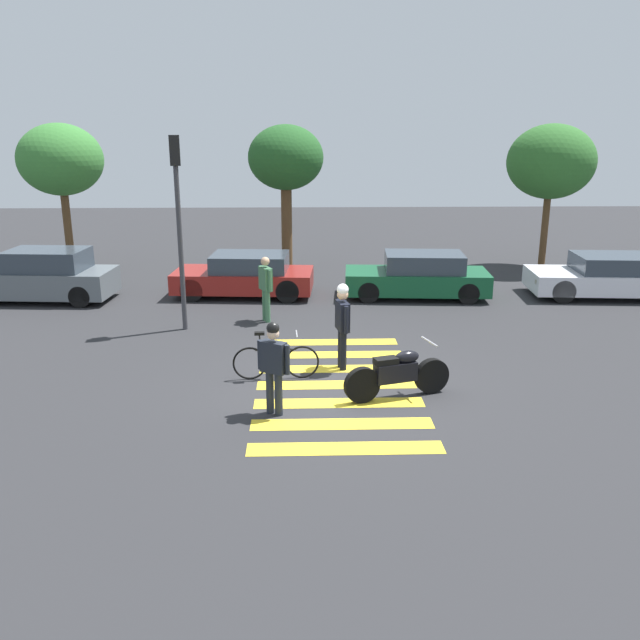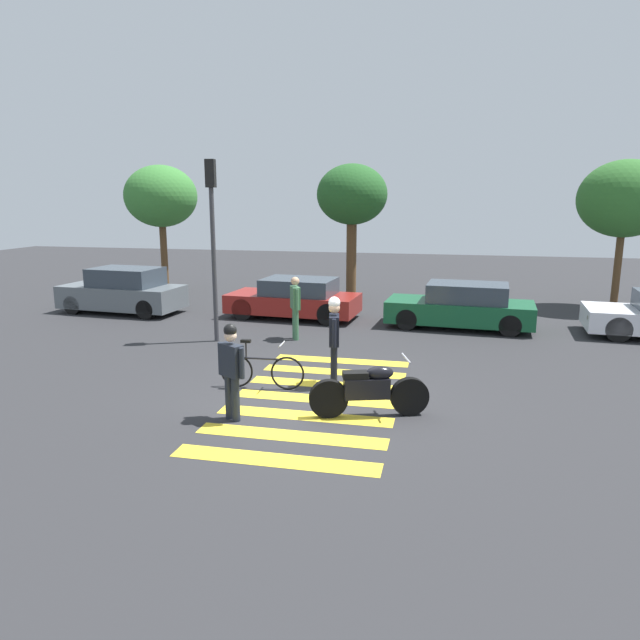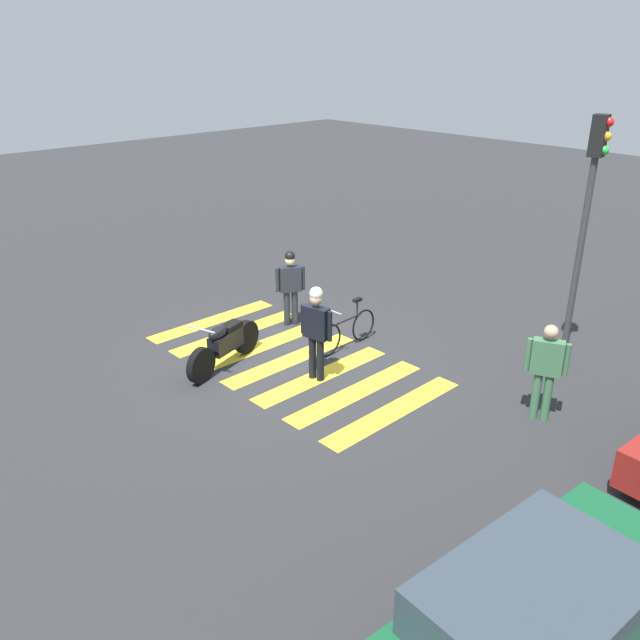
{
  "view_description": "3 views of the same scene",
  "coord_description": "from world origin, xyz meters",
  "px_view_note": "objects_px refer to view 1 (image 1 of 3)",
  "views": [
    {
      "loc": [
        -0.68,
        -12.18,
        4.93
      ],
      "look_at": [
        -0.28,
        1.55,
        0.89
      ],
      "focal_mm": 37.01,
      "sensor_mm": 36.0,
      "label": 1
    },
    {
      "loc": [
        2.34,
        -10.21,
        3.78
      ],
      "look_at": [
        -0.22,
        1.37,
        1.26
      ],
      "focal_mm": 32.24,
      "sensor_mm": 36.0,
      "label": 2
    },
    {
      "loc": [
        7.6,
        8.88,
        5.9
      ],
      "look_at": [
        0.22,
        1.08,
        1.27
      ],
      "focal_mm": 36.72,
      "sensor_mm": 36.0,
      "label": 3
    }
  ],
  "objects_px": {
    "pedestrian_bystander": "(266,285)",
    "car_grey_coupe": "(44,277)",
    "traffic_light_pole": "(178,204)",
    "car_white_van": "(612,276)",
    "leaning_bicycle": "(276,361)",
    "police_motorcycle": "(397,374)",
    "officer_by_motorcycle": "(274,362)",
    "car_maroon_wagon": "(245,275)",
    "officer_on_foot": "(342,320)",
    "car_green_compact": "(418,276)"
  },
  "relations": [
    {
      "from": "officer_on_foot",
      "to": "car_green_compact",
      "type": "bearing_deg",
      "value": 66.32
    },
    {
      "from": "pedestrian_bystander",
      "to": "car_grey_coupe",
      "type": "distance_m",
      "value": 7.03
    },
    {
      "from": "officer_by_motorcycle",
      "to": "pedestrian_bystander",
      "type": "relative_size",
      "value": 1.0
    },
    {
      "from": "pedestrian_bystander",
      "to": "traffic_light_pole",
      "type": "height_order",
      "value": "traffic_light_pole"
    },
    {
      "from": "pedestrian_bystander",
      "to": "leaning_bicycle",
      "type": "bearing_deg",
      "value": -84.6
    },
    {
      "from": "officer_on_foot",
      "to": "officer_by_motorcycle",
      "type": "distance_m",
      "value": 2.64
    },
    {
      "from": "leaning_bicycle",
      "to": "car_green_compact",
      "type": "xyz_separation_m",
      "value": [
        4.03,
        6.59,
        0.25
      ]
    },
    {
      "from": "leaning_bicycle",
      "to": "officer_by_motorcycle",
      "type": "distance_m",
      "value": 1.81
    },
    {
      "from": "car_maroon_wagon",
      "to": "car_green_compact",
      "type": "relative_size",
      "value": 0.98
    },
    {
      "from": "car_maroon_wagon",
      "to": "car_white_van",
      "type": "distance_m",
      "value": 11.0
    },
    {
      "from": "officer_on_foot",
      "to": "car_green_compact",
      "type": "distance_m",
      "value": 6.61
    },
    {
      "from": "officer_by_motorcycle",
      "to": "car_grey_coupe",
      "type": "height_order",
      "value": "officer_by_motorcycle"
    },
    {
      "from": "car_grey_coupe",
      "to": "car_white_van",
      "type": "bearing_deg",
      "value": -0.25
    },
    {
      "from": "car_white_van",
      "to": "officer_on_foot",
      "type": "bearing_deg",
      "value": -145.03
    },
    {
      "from": "leaning_bicycle",
      "to": "car_white_van",
      "type": "bearing_deg",
      "value": 33.34
    },
    {
      "from": "car_white_van",
      "to": "traffic_light_pole",
      "type": "distance_m",
      "value": 12.86
    },
    {
      "from": "leaning_bicycle",
      "to": "traffic_light_pole",
      "type": "bearing_deg",
      "value": 124.57
    },
    {
      "from": "police_motorcycle",
      "to": "car_grey_coupe",
      "type": "relative_size",
      "value": 0.5
    },
    {
      "from": "leaning_bicycle",
      "to": "car_grey_coupe",
      "type": "bearing_deg",
      "value": 136.94
    },
    {
      "from": "car_grey_coupe",
      "to": "car_green_compact",
      "type": "bearing_deg",
      "value": 0.26
    },
    {
      "from": "car_grey_coupe",
      "to": "traffic_light_pole",
      "type": "relative_size",
      "value": 0.88
    },
    {
      "from": "officer_on_foot",
      "to": "pedestrian_bystander",
      "type": "relative_size",
      "value": 1.07
    },
    {
      "from": "car_maroon_wagon",
      "to": "car_green_compact",
      "type": "bearing_deg",
      "value": -3.77
    },
    {
      "from": "car_green_compact",
      "to": "pedestrian_bystander",
      "type": "bearing_deg",
      "value": -151.09
    },
    {
      "from": "police_motorcycle",
      "to": "traffic_light_pole",
      "type": "xyz_separation_m",
      "value": [
        -4.74,
        4.54,
        2.67
      ]
    },
    {
      "from": "officer_by_motorcycle",
      "to": "traffic_light_pole",
      "type": "bearing_deg",
      "value": 115.21
    },
    {
      "from": "leaning_bicycle",
      "to": "traffic_light_pole",
      "type": "xyz_separation_m",
      "value": [
        -2.42,
        3.51,
        2.77
      ]
    },
    {
      "from": "police_motorcycle",
      "to": "officer_on_foot",
      "type": "height_order",
      "value": "officer_on_foot"
    },
    {
      "from": "car_grey_coupe",
      "to": "car_maroon_wagon",
      "type": "distance_m",
      "value": 5.86
    },
    {
      "from": "car_maroon_wagon",
      "to": "car_green_compact",
      "type": "xyz_separation_m",
      "value": [
        5.18,
        -0.34,
        0.01
      ]
    },
    {
      "from": "officer_by_motorcycle",
      "to": "car_maroon_wagon",
      "type": "bearing_deg",
      "value": 97.86
    },
    {
      "from": "officer_on_foot",
      "to": "car_white_van",
      "type": "height_order",
      "value": "officer_on_foot"
    },
    {
      "from": "leaning_bicycle",
      "to": "officer_on_foot",
      "type": "relative_size",
      "value": 0.95
    },
    {
      "from": "police_motorcycle",
      "to": "car_maroon_wagon",
      "type": "distance_m",
      "value": 8.7
    },
    {
      "from": "officer_by_motorcycle",
      "to": "police_motorcycle",
      "type": "bearing_deg",
      "value": 16.45
    },
    {
      "from": "traffic_light_pole",
      "to": "car_maroon_wagon",
      "type": "bearing_deg",
      "value": 69.75
    },
    {
      "from": "officer_by_motorcycle",
      "to": "pedestrian_bystander",
      "type": "distance_m",
      "value": 5.88
    },
    {
      "from": "officer_by_motorcycle",
      "to": "car_green_compact",
      "type": "height_order",
      "value": "officer_by_motorcycle"
    },
    {
      "from": "car_maroon_wagon",
      "to": "traffic_light_pole",
      "type": "xyz_separation_m",
      "value": [
        -1.26,
        -3.43,
        2.53
      ]
    },
    {
      "from": "car_maroon_wagon",
      "to": "car_green_compact",
      "type": "distance_m",
      "value": 5.2
    },
    {
      "from": "pedestrian_bystander",
      "to": "car_white_van",
      "type": "relative_size",
      "value": 0.36
    },
    {
      "from": "car_grey_coupe",
      "to": "car_maroon_wagon",
      "type": "bearing_deg",
      "value": 3.84
    },
    {
      "from": "car_grey_coupe",
      "to": "car_white_van",
      "type": "xyz_separation_m",
      "value": [
        16.84,
        -0.07,
        -0.09
      ]
    },
    {
      "from": "pedestrian_bystander",
      "to": "police_motorcycle",
      "type": "bearing_deg",
      "value": -62.38
    },
    {
      "from": "car_green_compact",
      "to": "traffic_light_pole",
      "type": "distance_m",
      "value": 7.58
    },
    {
      "from": "car_grey_coupe",
      "to": "car_white_van",
      "type": "relative_size",
      "value": 0.87
    },
    {
      "from": "officer_by_motorcycle",
      "to": "car_green_compact",
      "type": "bearing_deg",
      "value": 64.33
    },
    {
      "from": "leaning_bicycle",
      "to": "police_motorcycle",
      "type": "bearing_deg",
      "value": -24.02
    },
    {
      "from": "police_motorcycle",
      "to": "pedestrian_bystander",
      "type": "bearing_deg",
      "value": 117.62
    },
    {
      "from": "officer_by_motorcycle",
      "to": "car_grey_coupe",
      "type": "bearing_deg",
      "value": 130.47
    }
  ]
}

